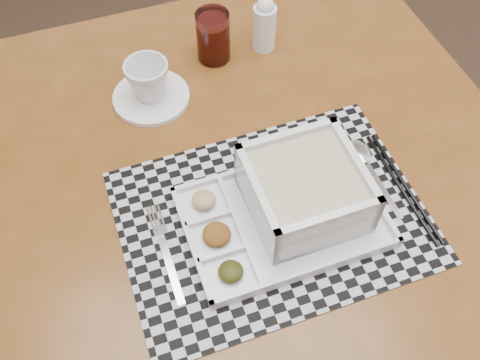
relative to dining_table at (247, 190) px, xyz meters
name	(u,v)px	position (x,y,z in m)	size (l,w,h in m)	color
dining_table	(247,190)	(0.00, 0.00, 0.00)	(1.05, 1.05, 0.75)	#4B2F0D
placemat	(272,217)	(0.01, -0.11, 0.08)	(0.50, 0.36, 0.00)	#A1A1A8
serving_tray	(297,198)	(0.05, -0.12, 0.12)	(0.33, 0.24, 0.10)	silver
fork	(166,250)	(-0.17, -0.13, 0.08)	(0.03, 0.19, 0.00)	silver
spoon	(363,157)	(0.20, -0.04, 0.08)	(0.04, 0.18, 0.01)	silver
chopsticks	(403,187)	(0.24, -0.12, 0.08)	(0.03, 0.24, 0.01)	black
saucer	(151,97)	(-0.13, 0.21, 0.08)	(0.15, 0.15, 0.01)	silver
cup	(148,80)	(-0.13, 0.21, 0.13)	(0.08, 0.08, 0.08)	silver
juice_glass	(213,38)	(0.02, 0.29, 0.13)	(0.07, 0.07, 0.11)	white
creamer_bottle	(265,24)	(0.12, 0.29, 0.13)	(0.05, 0.05, 0.12)	silver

